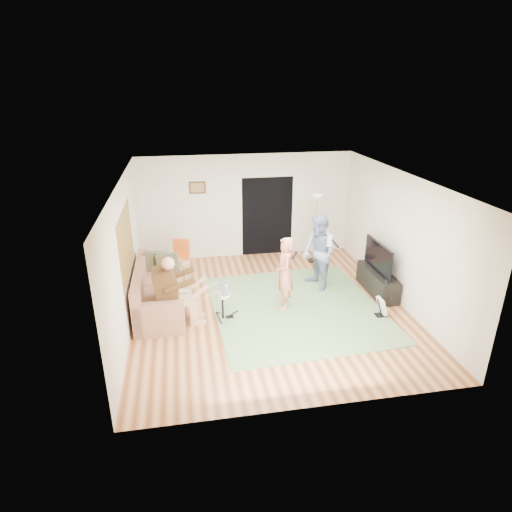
{
  "coord_description": "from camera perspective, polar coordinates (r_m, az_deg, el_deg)",
  "views": [
    {
      "loc": [
        -1.64,
        -7.67,
        4.35
      ],
      "look_at": [
        -0.23,
        0.3,
        1.05
      ],
      "focal_mm": 30.0,
      "sensor_mm": 36.0,
      "label": 1
    }
  ],
  "objects": [
    {
      "name": "singer",
      "position": [
        8.68,
        3.81,
        -2.31
      ],
      "size": [
        0.41,
        0.58,
        1.52
      ],
      "primitive_type": "imported",
      "rotation": [
        0.0,
        0.0,
        -1.65
      ],
      "color": "#D1715B",
      "rests_on": "floor"
    },
    {
      "name": "television",
      "position": [
        9.61,
        15.98,
        -0.11
      ],
      "size": [
        0.06,
        1.19,
        0.64
      ],
      "primitive_type": "cube",
      "color": "black",
      "rests_on": "tv_cabinet"
    },
    {
      "name": "guitarist",
      "position": [
        9.54,
        8.35,
        0.42
      ],
      "size": [
        0.85,
        0.98,
        1.72
      ],
      "primitive_type": "imported",
      "rotation": [
        0.0,
        0.0,
        -1.3
      ],
      "color": "#6E7EA2",
      "rests_on": "floor"
    },
    {
      "name": "microphone",
      "position": [
        8.58,
        5.17,
        0.07
      ],
      "size": [
        0.06,
        0.06,
        0.24
      ],
      "primitive_type": null,
      "color": "black",
      "rests_on": "singer"
    },
    {
      "name": "drum_kit",
      "position": [
        8.46,
        -4.47,
        -6.62
      ],
      "size": [
        0.36,
        0.65,
        0.66
      ],
      "color": "black",
      "rests_on": "floor"
    },
    {
      "name": "walls",
      "position": [
        8.4,
        1.92,
        1.21
      ],
      "size": [
        5.5,
        6.0,
        2.7
      ],
      "primitive_type": null,
      "color": "beige",
      "rests_on": "floor"
    },
    {
      "name": "area_rug",
      "position": [
        8.99,
        5.35,
        -6.84
      ],
      "size": [
        3.56,
        3.81,
        0.02
      ],
      "primitive_type": "cube",
      "rotation": [
        0.0,
        0.0,
        0.05
      ],
      "color": "#5E834F",
      "rests_on": "floor"
    },
    {
      "name": "guitar_held",
      "position": [
        9.49,
        9.6,
        2.23
      ],
      "size": [
        0.16,
        0.61,
        0.26
      ],
      "primitive_type": null,
      "rotation": [
        0.0,
        0.0,
        -0.06
      ],
      "color": "white",
      "rests_on": "guitarist"
    },
    {
      "name": "doorway",
      "position": [
        11.37,
        1.52,
        5.28
      ],
      "size": [
        2.1,
        0.0,
        2.1
      ],
      "primitive_type": "plane",
      "rotation": [
        1.57,
        0.0,
        0.0
      ],
      "color": "black",
      "rests_on": "walls"
    },
    {
      "name": "dining_chair",
      "position": [
        10.25,
        -10.07,
        -1.26
      ],
      "size": [
        0.5,
        0.53,
        0.95
      ],
      "rotation": [
        0.0,
        0.0,
        -0.31
      ],
      "color": "tan",
      "rests_on": "floor"
    },
    {
      "name": "drummer",
      "position": [
        8.32,
        -10.5,
        -5.53
      ],
      "size": [
        0.9,
        0.5,
        1.38
      ],
      "color": "#492E14",
      "rests_on": "sofa"
    },
    {
      "name": "floor",
      "position": [
        8.97,
        1.81,
        -6.87
      ],
      "size": [
        6.0,
        6.0,
        0.0
      ],
      "primitive_type": "plane",
      "color": "brown",
      "rests_on": "ground"
    },
    {
      "name": "sofa",
      "position": [
        9.02,
        -13.18,
        -5.1
      ],
      "size": [
        0.94,
        2.28,
        0.92
      ],
      "color": "#96664B",
      "rests_on": "floor"
    },
    {
      "name": "window_blinds",
      "position": [
        8.43,
        -16.95,
        1.74
      ],
      "size": [
        0.0,
        2.05,
        2.05
      ],
      "primitive_type": "plane",
      "rotation": [
        1.57,
        0.0,
        1.57
      ],
      "color": "olive",
      "rests_on": "walls"
    },
    {
      "name": "guitar_spare",
      "position": [
        8.91,
        16.47,
        -6.39
      ],
      "size": [
        0.29,
        0.26,
        0.8
      ],
      "color": "black",
      "rests_on": "floor"
    },
    {
      "name": "picture_frame",
      "position": [
        10.95,
        -7.82,
        9.02
      ],
      "size": [
        0.42,
        0.03,
        0.32
      ],
      "primitive_type": "cube",
      "color": "#3F2314",
      "rests_on": "walls"
    },
    {
      "name": "tv_cabinet",
      "position": [
        9.86,
        15.88,
        -3.32
      ],
      "size": [
        0.4,
        1.4,
        0.5
      ],
      "primitive_type": "cube",
      "color": "black",
      "rests_on": "floor"
    },
    {
      "name": "ceiling",
      "position": [
        8.02,
        2.04,
        10.26
      ],
      "size": [
        6.0,
        6.0,
        0.0
      ],
      "primitive_type": "plane",
      "rotation": [
        3.14,
        0.0,
        0.0
      ],
      "color": "white",
      "rests_on": "walls"
    },
    {
      "name": "torchiere_lamp",
      "position": [
        10.92,
        8.02,
        5.24
      ],
      "size": [
        0.32,
        0.32,
        1.77
      ],
      "color": "black",
      "rests_on": "floor"
    }
  ]
}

